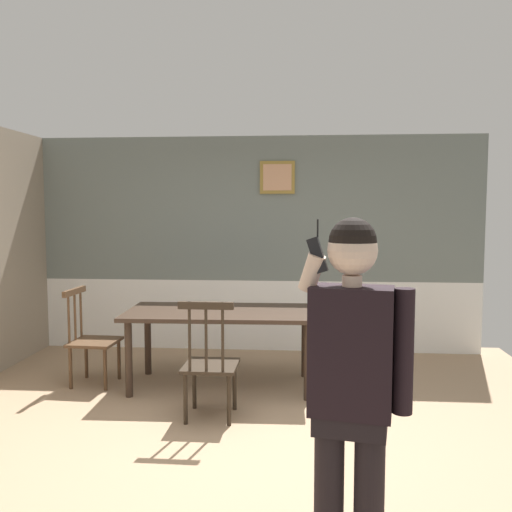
{
  "coord_description": "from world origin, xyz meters",
  "views": [
    {
      "loc": [
        0.53,
        -3.94,
        1.77
      ],
      "look_at": [
        0.27,
        -0.65,
        1.49
      ],
      "focal_mm": 38.05,
      "sensor_mm": 36.0,
      "label": 1
    }
  ],
  "objects_px": {
    "chair_near_window": "(91,339)",
    "chair_by_doorway": "(210,363)",
    "person_figure": "(352,379)",
    "dining_table": "(222,319)"
  },
  "relations": [
    {
      "from": "chair_by_doorway",
      "to": "person_figure",
      "type": "relative_size",
      "value": 0.59
    },
    {
      "from": "chair_near_window",
      "to": "person_figure",
      "type": "xyz_separation_m",
      "value": [
        2.34,
        -2.8,
        0.53
      ]
    },
    {
      "from": "chair_by_doorway",
      "to": "person_figure",
      "type": "height_order",
      "value": "person_figure"
    },
    {
      "from": "chair_near_window",
      "to": "chair_by_doorway",
      "type": "height_order",
      "value": "chair_by_doorway"
    },
    {
      "from": "chair_near_window",
      "to": "person_figure",
      "type": "distance_m",
      "value": 3.69
    },
    {
      "from": "person_figure",
      "to": "chair_by_doorway",
      "type": "bearing_deg",
      "value": -52.59
    },
    {
      "from": "chair_near_window",
      "to": "person_figure",
      "type": "relative_size",
      "value": 0.56
    },
    {
      "from": "chair_near_window",
      "to": "chair_by_doorway",
      "type": "xyz_separation_m",
      "value": [
        1.35,
        -0.82,
        0.02
      ]
    },
    {
      "from": "person_figure",
      "to": "chair_near_window",
      "type": "bearing_deg",
      "value": -39.2
    },
    {
      "from": "dining_table",
      "to": "chair_by_doorway",
      "type": "relative_size",
      "value": 1.85
    }
  ]
}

